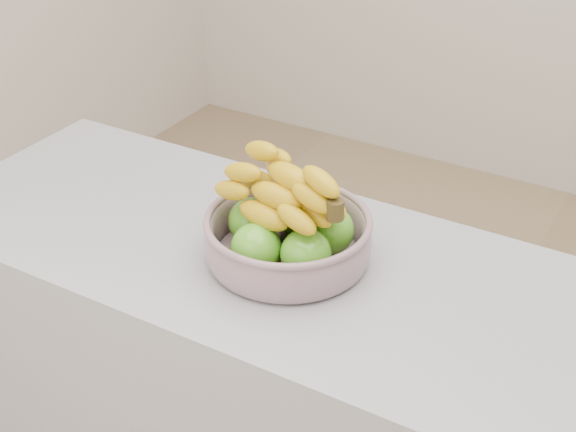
# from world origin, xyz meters

# --- Properties ---
(fruit_bowl) EXTENTS (0.33, 0.33, 0.21)m
(fruit_bowl) POSITION_xyz_m (-0.18, -0.24, 0.97)
(fruit_bowl) COLOR #98A9B7
(fruit_bowl) RESTS_ON counter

